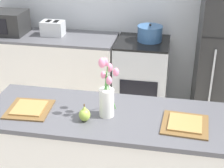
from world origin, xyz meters
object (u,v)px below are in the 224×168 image
Objects in this scene: stove_range at (141,78)px; microwave at (6,22)px; toaster at (53,28)px; flower_vase at (107,95)px; cooking_pot at (150,33)px; plate_setting_right at (185,124)px; pear_figurine at (85,114)px; plate_setting_left at (29,109)px.

microwave is at bearing -179.98° from stove_range.
flower_vase is at bearing -59.12° from toaster.
cooking_pot is 1.72m from microwave.
toaster is 1.14m from cooking_pot.
plate_setting_right is at bearing -76.90° from cooking_pot.
pear_figurine is 0.40× the size of plate_setting_left.
cooking_pot is (1.14, 0.01, 0.00)m from toaster.
flower_vase reaches higher than toaster.
stove_range is at bearing -153.47° from cooking_pot.
cooking_pot reaches higher than plate_setting_right.
cooking_pot is (-0.39, 1.68, 0.10)m from plate_setting_right.
microwave is at bearing -178.78° from cooking_pot.
stove_range is at bearing 86.89° from flower_vase.
stove_range is 1.20m from toaster.
cooking_pot is at bearing 103.10° from plate_setting_right.
stove_range is at bearing -1.43° from toaster.
microwave is at bearing 133.97° from flower_vase.
plate_setting_left and plate_setting_right have the same top height.
toaster is at bearing 132.45° from plate_setting_right.
cooking_pot is (0.30, 1.75, 0.06)m from pear_figurine.
flower_vase reaches higher than plate_setting_left.
plate_setting_left is 0.68× the size of microwave.
cooking_pot reaches higher than plate_setting_left.
stove_range is 1.83m from plate_setting_left.
toaster is (-1.07, 0.03, 0.54)m from stove_range.
pear_figurine is (-0.14, -0.10, -0.11)m from flower_vase.
toaster is (-0.84, 1.74, 0.05)m from pear_figurine.
plate_setting_left is at bearing -113.59° from cooking_pot.
toaster is at bearing 103.58° from plate_setting_left.
flower_vase is 0.91× the size of microwave.
pear_figurine is at bearing -97.44° from stove_range.
cooking_pot is (0.74, 1.68, 0.10)m from plate_setting_left.
toaster is (-0.98, 1.64, -0.05)m from flower_vase.
microwave is at bearing 141.97° from plate_setting_right.
microwave reaches higher than cooking_pot.
toaster is at bearing -179.54° from cooking_pot.
stove_range is 1.75m from microwave.
toaster is at bearing 120.88° from flower_vase.
flower_vase is 3.33× the size of pear_figurine.
cooking_pot is at bearing 0.46° from toaster.
microwave reaches higher than toaster.
toaster is (-1.53, 1.68, 0.10)m from plate_setting_right.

